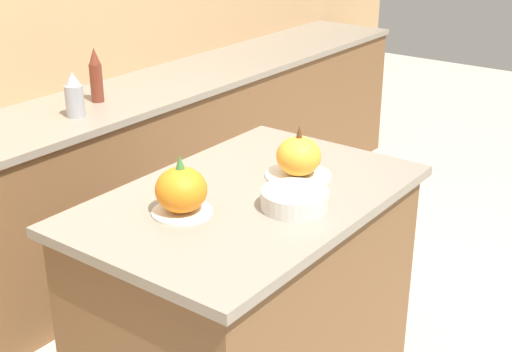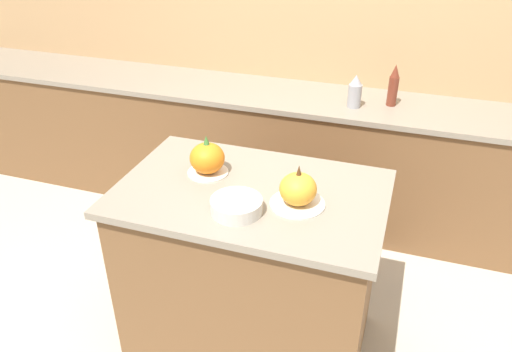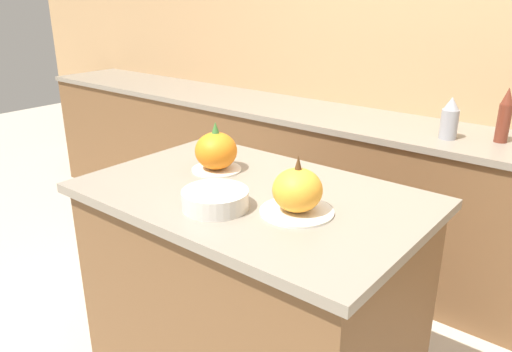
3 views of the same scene
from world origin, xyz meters
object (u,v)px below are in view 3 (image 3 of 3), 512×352
(pumpkin_cake_left, at_px, (216,152))
(bottle_tall, at_px, (505,116))
(pumpkin_cake_right, at_px, (297,192))
(bottle_short, at_px, (450,119))
(mixing_bowl, at_px, (215,199))

(pumpkin_cake_left, height_order, bottle_tall, bottle_tall)
(pumpkin_cake_right, bearing_deg, bottle_short, 87.89)
(bottle_tall, bearing_deg, pumpkin_cake_right, -101.20)
(bottle_tall, relative_size, mixing_bowl, 1.23)
(bottle_short, bearing_deg, mixing_bowl, -101.12)
(bottle_short, height_order, mixing_bowl, bottle_short)
(pumpkin_cake_right, relative_size, bottle_tall, 0.89)
(pumpkin_cake_left, relative_size, bottle_short, 0.94)
(pumpkin_cake_right, bearing_deg, pumpkin_cake_left, 164.69)
(pumpkin_cake_right, bearing_deg, bottle_tall, 78.80)
(pumpkin_cake_right, distance_m, bottle_tall, 1.39)
(pumpkin_cake_right, height_order, bottle_tall, bottle_tall)
(bottle_short, distance_m, mixing_bowl, 1.42)
(mixing_bowl, bearing_deg, bottle_short, 78.88)
(pumpkin_cake_left, bearing_deg, pumpkin_cake_right, -15.31)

